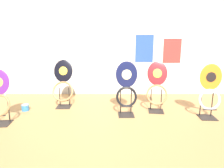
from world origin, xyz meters
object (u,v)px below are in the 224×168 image
(toilet_seat_display_navy_moon, at_px, (127,90))
(paint_can, at_px, (25,107))
(toilet_seat_display_orange_sun, at_px, (210,93))
(toilet_seat_display_crimson_swirl, at_px, (157,88))
(toilet_seat_display_jazz_black, at_px, (63,86))

(toilet_seat_display_navy_moon, height_order, paint_can, toilet_seat_display_navy_moon)
(toilet_seat_display_orange_sun, xyz_separation_m, toilet_seat_display_crimson_swirl, (-0.82, 0.35, 0.02))
(toilet_seat_display_navy_moon, xyz_separation_m, toilet_seat_display_jazz_black, (-1.23, 0.47, -0.04))
(toilet_seat_display_navy_moon, bearing_deg, toilet_seat_display_orange_sun, -5.14)
(toilet_seat_display_jazz_black, bearing_deg, toilet_seat_display_orange_sun, -12.74)
(toilet_seat_display_jazz_black, height_order, toilet_seat_display_crimson_swirl, toilet_seat_display_jazz_black)
(toilet_seat_display_orange_sun, xyz_separation_m, toilet_seat_display_jazz_black, (-2.65, 0.60, -0.02))
(toilet_seat_display_crimson_swirl, distance_m, paint_can, 2.54)
(paint_can, bearing_deg, toilet_seat_display_orange_sun, -6.17)
(toilet_seat_display_orange_sun, height_order, paint_can, toilet_seat_display_orange_sun)
(toilet_seat_display_orange_sun, bearing_deg, toilet_seat_display_navy_moon, 174.86)
(toilet_seat_display_orange_sun, relative_size, paint_can, 6.62)
(toilet_seat_display_crimson_swirl, bearing_deg, toilet_seat_display_orange_sun, -22.94)
(toilet_seat_display_crimson_swirl, relative_size, paint_can, 6.58)
(toilet_seat_display_navy_moon, distance_m, paint_can, 1.98)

